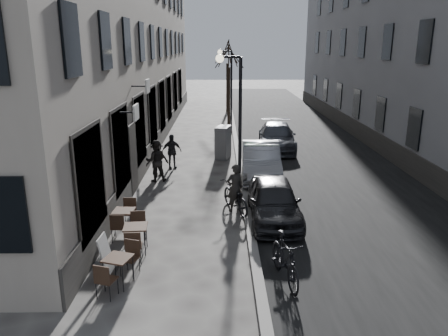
{
  "coord_description": "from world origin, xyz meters",
  "views": [
    {
      "loc": [
        -0.69,
        -9.0,
        5.43
      ],
      "look_at": [
        -0.58,
        3.7,
        1.8
      ],
      "focal_mm": 35.0,
      "sensor_mm": 36.0,
      "label": 1
    }
  ],
  "objects_px": {
    "bistro_set_b": "(136,236)",
    "bicycle": "(235,197)",
    "tree_near": "(229,56)",
    "pedestrian_mid": "(157,159)",
    "car_far": "(277,137)",
    "streetlamp_far": "(229,82)",
    "car_near": "(274,201)",
    "car_mid": "(261,161)",
    "bistro_set_a": "(119,268)",
    "pedestrian_far": "(172,151)",
    "bistro_set_c": "(124,219)",
    "tree_far": "(227,54)",
    "pedestrian_near": "(156,161)",
    "utility_cabinet": "(223,142)",
    "streetlamp_near": "(235,112)",
    "sign_board": "(107,258)",
    "moped": "(285,259)"
  },
  "relations": [
    {
      "from": "bistro_set_a",
      "to": "pedestrian_near",
      "type": "distance_m",
      "value": 8.05
    },
    {
      "from": "car_far",
      "to": "bistro_set_b",
      "type": "bearing_deg",
      "value": -109.17
    },
    {
      "from": "bistro_set_b",
      "to": "car_near",
      "type": "relative_size",
      "value": 0.4
    },
    {
      "from": "streetlamp_far",
      "to": "pedestrian_near",
      "type": "height_order",
      "value": "streetlamp_far"
    },
    {
      "from": "bistro_set_a",
      "to": "bistro_set_c",
      "type": "height_order",
      "value": "bistro_set_c"
    },
    {
      "from": "bistro_set_c",
      "to": "moped",
      "type": "xyz_separation_m",
      "value": [
        4.35,
        -2.77,
        0.13
      ]
    },
    {
      "from": "bistro_set_b",
      "to": "pedestrian_mid",
      "type": "relative_size",
      "value": 1.02
    },
    {
      "from": "tree_near",
      "to": "car_near",
      "type": "height_order",
      "value": "tree_near"
    },
    {
      "from": "pedestrian_mid",
      "to": "car_mid",
      "type": "xyz_separation_m",
      "value": [
        4.35,
        -0.23,
        -0.03
      ]
    },
    {
      "from": "tree_near",
      "to": "bicycle",
      "type": "relative_size",
      "value": 3.0
    },
    {
      "from": "bistro_set_b",
      "to": "bicycle",
      "type": "xyz_separation_m",
      "value": [
        2.76,
        2.99,
        0.04
      ]
    },
    {
      "from": "bistro_set_c",
      "to": "pedestrian_near",
      "type": "height_order",
      "value": "pedestrian_near"
    },
    {
      "from": "bistro_set_c",
      "to": "pedestrian_far",
      "type": "bearing_deg",
      "value": 87.76
    },
    {
      "from": "streetlamp_far",
      "to": "utility_cabinet",
      "type": "height_order",
      "value": "streetlamp_far"
    },
    {
      "from": "tree_near",
      "to": "bicycle",
      "type": "distance_m",
      "value": 16.79
    },
    {
      "from": "car_near",
      "to": "bistro_set_c",
      "type": "bearing_deg",
      "value": -167.41
    },
    {
      "from": "tree_near",
      "to": "bistro_set_b",
      "type": "xyz_separation_m",
      "value": [
        -2.86,
        -19.25,
        -4.2
      ]
    },
    {
      "from": "bistro_set_a",
      "to": "streetlamp_near",
      "type": "bearing_deg",
      "value": 81.73
    },
    {
      "from": "pedestrian_far",
      "to": "car_far",
      "type": "distance_m",
      "value": 6.29
    },
    {
      "from": "utility_cabinet",
      "to": "bistro_set_a",
      "type": "bearing_deg",
      "value": -86.8
    },
    {
      "from": "car_near",
      "to": "car_mid",
      "type": "xyz_separation_m",
      "value": [
        0.0,
        4.64,
        0.06
      ]
    },
    {
      "from": "utility_cabinet",
      "to": "car_far",
      "type": "relative_size",
      "value": 0.34
    },
    {
      "from": "pedestrian_mid",
      "to": "moped",
      "type": "xyz_separation_m",
      "value": [
        4.16,
        -8.6,
        -0.18
      ]
    },
    {
      "from": "streetlamp_near",
      "to": "tree_near",
      "type": "xyz_separation_m",
      "value": [
        0.07,
        15.0,
        1.5
      ]
    },
    {
      "from": "bistro_set_a",
      "to": "pedestrian_far",
      "type": "bearing_deg",
      "value": 106.61
    },
    {
      "from": "pedestrian_mid",
      "to": "bicycle",
      "type": "bearing_deg",
      "value": 100.79
    },
    {
      "from": "sign_board",
      "to": "pedestrian_mid",
      "type": "height_order",
      "value": "pedestrian_mid"
    },
    {
      "from": "sign_board",
      "to": "pedestrian_near",
      "type": "distance_m",
      "value": 7.49
    },
    {
      "from": "bicycle",
      "to": "pedestrian_near",
      "type": "distance_m",
      "value": 4.59
    },
    {
      "from": "tree_far",
      "to": "bicycle",
      "type": "bearing_deg",
      "value": -90.26
    },
    {
      "from": "tree_far",
      "to": "pedestrian_near",
      "type": "relative_size",
      "value": 3.35
    },
    {
      "from": "pedestrian_far",
      "to": "car_near",
      "type": "relative_size",
      "value": 0.4
    },
    {
      "from": "bistro_set_a",
      "to": "car_far",
      "type": "distance_m",
      "value": 14.55
    },
    {
      "from": "sign_board",
      "to": "car_far",
      "type": "bearing_deg",
      "value": 69.05
    },
    {
      "from": "pedestrian_mid",
      "to": "pedestrian_far",
      "type": "bearing_deg",
      "value": -138.18
    },
    {
      "from": "streetlamp_far",
      "to": "car_mid",
      "type": "xyz_separation_m",
      "value": [
        1.17,
        -9.43,
        -2.44
      ]
    },
    {
      "from": "utility_cabinet",
      "to": "bicycle",
      "type": "xyz_separation_m",
      "value": [
        0.35,
        -7.05,
        -0.29
      ]
    },
    {
      "from": "car_near",
      "to": "tree_near",
      "type": "bearing_deg",
      "value": 94.34
    },
    {
      "from": "bistro_set_c",
      "to": "pedestrian_mid",
      "type": "height_order",
      "value": "pedestrian_mid"
    },
    {
      "from": "bistro_set_b",
      "to": "pedestrian_mid",
      "type": "bearing_deg",
      "value": 88.31
    },
    {
      "from": "streetlamp_far",
      "to": "car_far",
      "type": "xyz_separation_m",
      "value": [
        2.47,
        -4.4,
        -2.48
      ]
    },
    {
      "from": "streetlamp_near",
      "to": "pedestrian_mid",
      "type": "relative_size",
      "value": 3.37
    },
    {
      "from": "pedestrian_far",
      "to": "car_mid",
      "type": "relative_size",
      "value": 0.36
    },
    {
      "from": "utility_cabinet",
      "to": "car_near",
      "type": "height_order",
      "value": "utility_cabinet"
    },
    {
      "from": "car_mid",
      "to": "moped",
      "type": "relative_size",
      "value": 2.29
    },
    {
      "from": "bistro_set_a",
      "to": "pedestrian_far",
      "type": "relative_size",
      "value": 0.94
    },
    {
      "from": "streetlamp_near",
      "to": "sign_board",
      "type": "height_order",
      "value": "streetlamp_near"
    },
    {
      "from": "pedestrian_near",
      "to": "pedestrian_far",
      "type": "xyz_separation_m",
      "value": [
        0.43,
        1.91,
        -0.07
      ]
    },
    {
      "from": "pedestrian_far",
      "to": "bicycle",
      "type": "bearing_deg",
      "value": -83.18
    },
    {
      "from": "sign_board",
      "to": "car_mid",
      "type": "distance_m",
      "value": 9.11
    }
  ]
}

